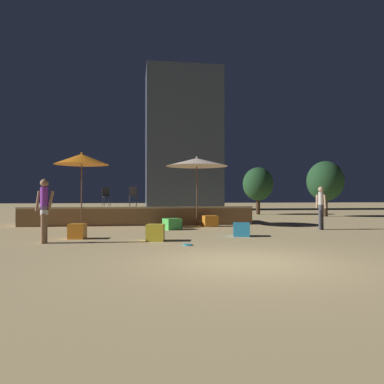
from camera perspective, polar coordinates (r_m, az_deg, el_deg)
ground_plane at (r=7.57m, az=7.95°, el=-10.56°), size 120.00×120.00×0.00m
wooden_deck at (r=17.95m, az=-8.07°, el=-3.55°), size 10.25×2.86×0.83m
patio_umbrella_0 at (r=16.54m, az=-16.47°, el=4.79°), size 2.27×2.27×3.16m
patio_umbrella_1 at (r=16.64m, az=0.73°, el=4.55°), size 2.75×2.75×3.06m
cube_seat_0 at (r=12.27m, az=7.53°, el=-5.69°), size 0.64×0.64×0.43m
cube_seat_1 at (r=12.01m, az=-17.09°, el=-5.73°), size 0.53×0.53×0.46m
cube_seat_2 at (r=16.06m, az=2.80°, el=-4.44°), size 0.61×0.61×0.46m
cube_seat_3 at (r=10.98m, az=-5.60°, el=-6.17°), size 0.58×0.58×0.48m
cube_seat_4 at (r=14.59m, az=-3.04°, el=-4.89°), size 0.76×0.76×0.43m
person_0 at (r=11.14m, az=-21.60°, el=-2.27°), size 0.52×0.30×1.78m
person_1 at (r=15.32m, az=19.06°, el=-2.12°), size 0.34×0.38×1.66m
bistro_chair_0 at (r=18.58m, az=-12.96°, el=-0.37°), size 0.43×0.44×0.90m
bistro_chair_1 at (r=17.55m, az=-8.96°, el=-0.36°), size 0.40×0.40×0.90m
frisbee_disc at (r=9.98m, az=-0.66°, el=-8.03°), size 0.25×0.25×0.03m
background_tree_0 at (r=25.17m, az=19.64°, el=1.55°), size 2.30×2.30×3.51m
background_tree_1 at (r=26.66m, az=10.03°, el=1.19°), size 2.13×2.13×3.31m
distant_building at (r=35.58m, az=-1.41°, el=7.88°), size 6.91×4.80×13.08m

